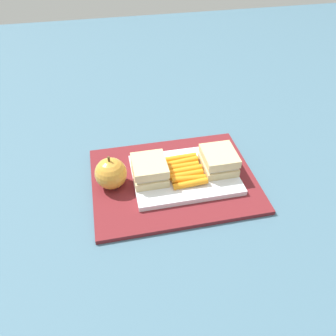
{
  "coord_description": "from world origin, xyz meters",
  "views": [
    {
      "loc": [
        0.13,
        0.54,
        0.52
      ],
      "look_at": [
        0.01,
        0.0,
        0.04
      ],
      "focal_mm": 36.29,
      "sensor_mm": 36.0,
      "label": 1
    }
  ],
  "objects_px": {
    "sandwich_half_left": "(219,160)",
    "sandwich_half_right": "(150,170)",
    "apple": "(111,173)",
    "food_tray": "(184,175)",
    "carrot_sticks_bundle": "(185,170)"
  },
  "relations": [
    {
      "from": "sandwich_half_left",
      "to": "sandwich_half_right",
      "type": "distance_m",
      "value": 0.16
    },
    {
      "from": "sandwich_half_right",
      "to": "sandwich_half_left",
      "type": "bearing_deg",
      "value": 180.0
    },
    {
      "from": "sandwich_half_right",
      "to": "apple",
      "type": "bearing_deg",
      "value": -3.73
    },
    {
      "from": "sandwich_half_left",
      "to": "sandwich_half_right",
      "type": "height_order",
      "value": "same"
    },
    {
      "from": "food_tray",
      "to": "carrot_sticks_bundle",
      "type": "distance_m",
      "value": 0.01
    },
    {
      "from": "sandwich_half_right",
      "to": "carrot_sticks_bundle",
      "type": "xyz_separation_m",
      "value": [
        -0.08,
        0.0,
        -0.02
      ]
    },
    {
      "from": "sandwich_half_left",
      "to": "apple",
      "type": "xyz_separation_m",
      "value": [
        0.24,
        -0.01,
        0.0
      ]
    },
    {
      "from": "sandwich_half_left",
      "to": "apple",
      "type": "relative_size",
      "value": 1.01
    },
    {
      "from": "food_tray",
      "to": "sandwich_half_left",
      "type": "bearing_deg",
      "value": 180.0
    },
    {
      "from": "sandwich_half_right",
      "to": "food_tray",
      "type": "bearing_deg",
      "value": 180.0
    },
    {
      "from": "carrot_sticks_bundle",
      "to": "apple",
      "type": "height_order",
      "value": "apple"
    },
    {
      "from": "carrot_sticks_bundle",
      "to": "apple",
      "type": "relative_size",
      "value": 1.29
    },
    {
      "from": "food_tray",
      "to": "sandwich_half_left",
      "type": "xyz_separation_m",
      "value": [
        -0.08,
        0.0,
        0.03
      ]
    },
    {
      "from": "carrot_sticks_bundle",
      "to": "apple",
      "type": "distance_m",
      "value": 0.16
    },
    {
      "from": "food_tray",
      "to": "sandwich_half_right",
      "type": "bearing_deg",
      "value": 0.0
    }
  ]
}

